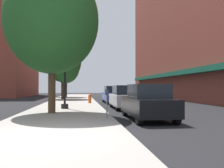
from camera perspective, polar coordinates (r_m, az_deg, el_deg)
ground_plane at (r=25.43m, az=-0.23°, el=-4.23°), size 90.00×90.00×0.00m
sidewalk_slab at (r=26.25m, az=-9.22°, el=-3.99°), size 4.80×50.00×0.12m
building_right_brick at (r=33.87m, az=18.45°, el=16.09°), size 6.80×40.00×22.73m
building_far_background at (r=46.28m, az=-22.27°, el=7.74°), size 6.80×18.00×16.76m
lamppost at (r=16.59m, az=-10.94°, el=5.05°), size 0.48×0.48×5.90m
fire_hydrant at (r=22.24m, az=-5.22°, el=-3.38°), size 0.33×0.26×0.79m
parking_meter_near at (r=10.95m, az=-1.23°, el=-3.75°), size 0.14×0.09×1.31m
tree_near at (r=30.54m, az=-11.38°, el=5.24°), size 4.48×4.48×7.20m
tree_mid at (r=36.32m, az=-10.73°, el=3.73°), size 3.97×3.97×6.57m
tree_far at (r=14.23m, az=-13.80°, el=14.15°), size 5.11×5.11×8.01m
car_black at (r=11.60m, az=8.28°, el=-4.27°), size 1.80×4.30×1.66m
car_silver at (r=17.33m, az=3.07°, el=-3.14°), size 1.80×4.30×1.66m
car_blue at (r=23.74m, az=0.27°, el=-2.52°), size 1.80×4.30×1.66m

